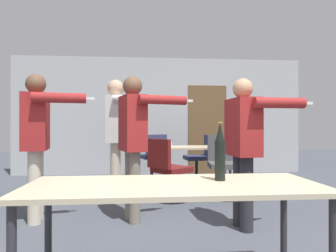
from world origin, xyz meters
The scene contains 13 objects.
back_wall centered at (0.03, 5.44, 1.33)m, with size 6.65×0.12×2.68m.
conference_table_near centered at (-0.21, 0.40, 0.66)m, with size 1.87×0.72×0.73m.
conference_table_far centered at (0.26, 3.83, 0.66)m, with size 1.77×0.77×0.73m.
person_center_tall centered at (-0.51, 1.99, 1.01)m, with size 0.87×0.60×1.68m.
person_near_casual centered at (0.68, 1.64, 0.96)m, with size 0.79×0.66×1.61m.
person_far_watching centered at (-0.79, 2.93, 1.09)m, with size 0.79×0.64×1.78m.
person_right_polo centered at (-1.62, 2.07, 1.02)m, with size 0.87×0.68×1.70m.
office_chair_far_left centered at (-0.03, 2.88, 0.42)m, with size 0.69×0.68×0.91m.
office_chair_mid_tucked centered at (0.76, 4.50, 0.43)m, with size 0.57×0.52×0.92m.
office_chair_far_right centered at (-0.19, 4.68, 0.44)m, with size 0.60×0.64×0.93m.
office_chair_near_pushed centered at (0.85, 3.07, 0.46)m, with size 0.52×0.57×0.96m.
beer_bottle centered at (0.12, 0.49, 0.92)m, with size 0.07×0.07×0.40m.
drink_cup centered at (0.08, 3.82, 0.78)m, with size 0.07×0.07×0.11m.
Camera 1 is at (-0.41, -1.50, 1.10)m, focal length 32.00 mm.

